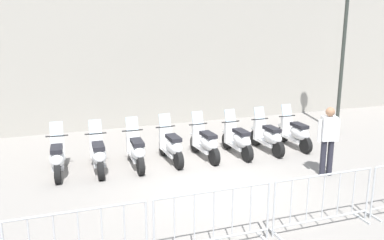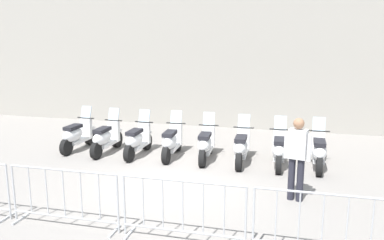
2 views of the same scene
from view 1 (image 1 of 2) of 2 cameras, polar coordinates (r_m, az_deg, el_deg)
name	(u,v)px [view 1 (image 1 of 2)]	position (r m, az deg, el deg)	size (l,w,h in m)	color
ground_plane	(216,187)	(9.68, 3.39, -9.23)	(120.00, 120.00, 0.00)	gray
motorcycle_0	(58,158)	(10.72, -18.13, -5.01)	(0.59, 1.72, 1.24)	black
motorcycle_1	(98,155)	(10.67, -12.86, -4.75)	(0.56, 1.73, 1.24)	black
motorcycle_2	(136,151)	(10.81, -7.71, -4.29)	(0.56, 1.73, 1.24)	black
motorcycle_3	(172,146)	(11.11, -2.84, -3.68)	(0.56, 1.72, 1.24)	black
motorcycle_4	(206,143)	(11.39, 1.90, -3.22)	(0.56, 1.72, 1.24)	black
motorcycle_5	(238,140)	(11.72, 6.43, -2.82)	(0.56, 1.72, 1.24)	black
motorcycle_6	(268,137)	(12.18, 10.53, -2.33)	(0.56, 1.72, 1.24)	black
motorcycle_7	(296,133)	(12.74, 14.16, -1.81)	(0.56, 1.73, 1.24)	black
barrier_segment_1	(214,220)	(7.04, 3.03, -13.72)	(2.08, 0.55, 1.07)	#B2B5B7
barrier_segment_2	(323,202)	(8.05, 17.68, -10.73)	(2.08, 0.55, 1.07)	#B2B5B7
street_lamp	(345,24)	(14.65, 20.49, 12.35)	(0.36, 0.36, 6.07)	#2D332D
officer_near_row_end	(328,137)	(10.58, 18.35, -2.28)	(0.53, 0.32, 1.73)	#23232D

